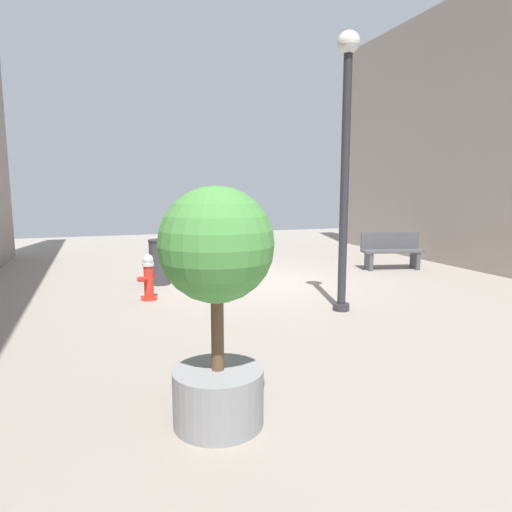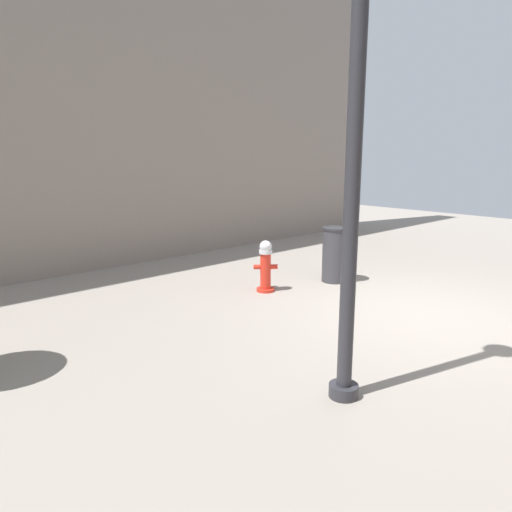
# 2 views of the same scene
# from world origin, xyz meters

# --- Properties ---
(ground_plane) EXTENTS (23.40, 23.40, 0.00)m
(ground_plane) POSITION_xyz_m (0.00, 0.00, 0.00)
(ground_plane) COLOR gray
(building_facade_right) EXTENTS (0.70, 18.00, 8.87)m
(building_facade_right) POSITION_xyz_m (6.07, 2.70, 4.44)
(building_facade_right) COLOR gray
(building_facade_right) RESTS_ON ground_plane
(fire_hydrant) EXTENTS (0.36, 0.36, 0.86)m
(fire_hydrant) POSITION_xyz_m (2.42, 0.87, 0.43)
(fire_hydrant) COLOR red
(fire_hydrant) RESTS_ON ground_plane
(street_lamp) EXTENTS (0.36, 0.36, 4.53)m
(street_lamp) POSITION_xyz_m (-0.60, 2.74, 2.77)
(street_lamp) COLOR #2D2D33
(street_lamp) RESTS_ON ground_plane
(trash_bin) EXTENTS (0.47, 0.47, 0.98)m
(trash_bin) POSITION_xyz_m (2.04, -0.47, 0.49)
(trash_bin) COLOR #38383D
(trash_bin) RESTS_ON ground_plane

